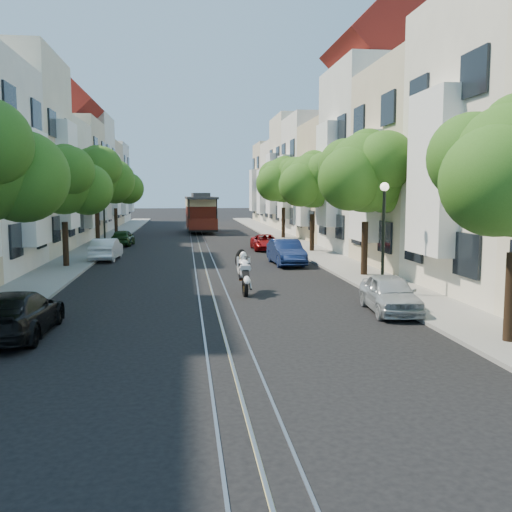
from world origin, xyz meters
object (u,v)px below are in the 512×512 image
object	(u,v)px
cable_car	(201,211)
parked_car_e_mid	(286,252)
sportbike_rider	(244,270)
tree_w_c	(97,176)
tree_e_b	(367,174)
tree_e_c	(314,182)
tree_w_d	(116,185)
parked_car_w_mid	(106,249)
lamp_east	(384,221)
tree_w_b	(64,183)
parked_car_w_near	(17,314)
parked_car_e_far	(266,242)
parked_car_e_near	(390,294)
lamp_west	(104,209)
tree_e_d	(284,181)

from	to	relation	value
cable_car	parked_car_e_mid	world-z (taller)	cable_car
sportbike_rider	tree_w_c	bearing A→B (deg)	111.56
tree_e_b	tree_e_c	size ratio (longest dim) A/B	1.03
tree_w_d	parked_car_w_mid	xyz separation A→B (m)	(1.54, -18.69, -3.96)
lamp_east	cable_car	world-z (taller)	lamp_east
tree_w_c	cable_car	world-z (taller)	tree_w_c
tree_w_c	cable_car	distance (m)	17.10
tree_w_b	lamp_east	distance (m)	16.81
tree_w_b	parked_car_w_mid	world-z (taller)	tree_w_b
tree_e_b	tree_w_b	world-z (taller)	tree_e_b
tree_w_b	parked_car_w_near	distance (m)	15.06
parked_car_e_far	parked_car_w_mid	world-z (taller)	parked_car_w_mid
tree_w_d	parked_car_e_far	world-z (taller)	tree_w_d
tree_e_c	tree_w_c	distance (m)	15.25
tree_e_b	parked_car_w_near	world-z (taller)	tree_e_b
tree_w_c	parked_car_e_far	bearing A→B (deg)	-15.08
sportbike_rider	parked_car_e_far	size ratio (longest dim) A/B	0.54
tree_w_b	cable_car	size ratio (longest dim) A/B	0.68
tree_w_b	parked_car_e_mid	distance (m)	12.12
parked_car_w_mid	sportbike_rider	bearing A→B (deg)	122.14
cable_car	parked_car_e_near	bearing A→B (deg)	-83.90
lamp_west	parked_car_e_far	distance (m)	10.95
tree_w_b	tree_w_d	xyz separation A→B (m)	(0.00, 22.00, 0.20)
tree_e_b	tree_e_c	world-z (taller)	tree_e_b
tree_w_d	cable_car	world-z (taller)	tree_w_d
parked_car_e_mid	lamp_east	bearing A→B (deg)	-81.41
tree_w_c	parked_car_w_mid	distance (m)	9.01
parked_car_e_far	tree_w_b	bearing A→B (deg)	-145.47
tree_e_b	cable_car	bearing A→B (deg)	102.30
tree_e_d	parked_car_e_far	bearing A→B (deg)	-107.44
tree_e_c	tree_w_d	distance (m)	21.53
tree_w_c	lamp_west	world-z (taller)	tree_w_c
tree_w_d	sportbike_rider	bearing A→B (deg)	-74.83
parked_car_e_mid	parked_car_e_far	world-z (taller)	parked_car_e_mid
parked_car_e_near	parked_car_e_far	distance (m)	20.61
parked_car_w_near	parked_car_w_mid	size ratio (longest dim) A/B	1.13
tree_w_c	cable_car	bearing A→B (deg)	63.03
parked_car_w_near	tree_e_c	bearing A→B (deg)	-120.85
tree_e_b	tree_w_b	size ratio (longest dim) A/B	1.07
tree_w_b	parked_car_e_near	xyz separation A→B (m)	(12.74, -12.68, -3.78)
parked_car_e_far	parked_car_w_near	distance (m)	24.52
tree_e_d	parked_car_e_near	bearing A→B (deg)	-93.20
tree_w_c	parked_car_e_mid	bearing A→B (deg)	-43.85
tree_e_d	tree_w_d	bearing A→B (deg)	160.85
tree_w_d	tree_e_b	bearing A→B (deg)	-61.93
tree_w_b	parked_car_w_near	xyz separation A→B (m)	(1.54, -14.50, -3.77)
sportbike_rider	parked_car_w_mid	distance (m)	13.82
lamp_west	parked_car_w_mid	distance (m)	5.25
lamp_east	parked_car_e_far	bearing A→B (deg)	96.07
tree_e_c	parked_car_e_far	bearing A→B (deg)	146.53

